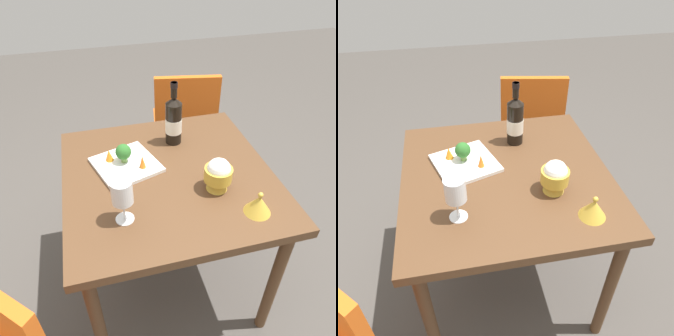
# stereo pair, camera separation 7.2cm
# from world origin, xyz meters

# --- Properties ---
(ground_plane) EXTENTS (8.00, 8.00, 0.00)m
(ground_plane) POSITION_xyz_m (0.00, 0.00, 0.00)
(ground_plane) COLOR #4C4742
(dining_table) EXTENTS (0.87, 0.87, 0.75)m
(dining_table) POSITION_xyz_m (0.00, 0.00, 0.66)
(dining_table) COLOR brown
(dining_table) RESTS_ON ground_plane
(chair_by_wall) EXTENTS (0.47, 0.47, 0.85)m
(chair_by_wall) POSITION_xyz_m (0.32, 0.79, 0.53)
(chair_by_wall) COLOR orange
(chair_by_wall) RESTS_ON ground_plane
(wine_bottle) EXTENTS (0.08, 0.08, 0.30)m
(wine_bottle) POSITION_xyz_m (0.09, 0.23, 0.86)
(wine_bottle) COLOR black
(wine_bottle) RESTS_ON dining_table
(wine_glass) EXTENTS (0.08, 0.08, 0.18)m
(wine_glass) POSITION_xyz_m (-0.22, -0.21, 0.87)
(wine_glass) COLOR white
(wine_glass) RESTS_ON dining_table
(rice_bowl) EXTENTS (0.11, 0.11, 0.14)m
(rice_bowl) POSITION_xyz_m (0.16, -0.14, 0.82)
(rice_bowl) COLOR gold
(rice_bowl) RESTS_ON dining_table
(rice_bowl_lid) EXTENTS (0.10, 0.10, 0.09)m
(rice_bowl_lid) POSITION_xyz_m (0.26, -0.30, 0.78)
(rice_bowl_lid) COLOR gold
(rice_bowl_lid) RESTS_ON dining_table
(serving_plate) EXTENTS (0.32, 0.32, 0.02)m
(serving_plate) POSITION_xyz_m (-0.16, 0.09, 0.75)
(serving_plate) COLOR white
(serving_plate) RESTS_ON dining_table
(broccoli_floret) EXTENTS (0.07, 0.07, 0.09)m
(broccoli_floret) POSITION_xyz_m (-0.17, 0.11, 0.81)
(broccoli_floret) COLOR #729E4C
(broccoli_floret) RESTS_ON serving_plate
(carrot_garnish_left) EXTENTS (0.04, 0.04, 0.05)m
(carrot_garnish_left) POSITION_xyz_m (-0.23, 0.13, 0.79)
(carrot_garnish_left) COLOR orange
(carrot_garnish_left) RESTS_ON serving_plate
(carrot_garnish_right) EXTENTS (0.03, 0.03, 0.06)m
(carrot_garnish_right) POSITION_xyz_m (-0.10, 0.05, 0.79)
(carrot_garnish_right) COLOR orange
(carrot_garnish_right) RESTS_ON serving_plate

